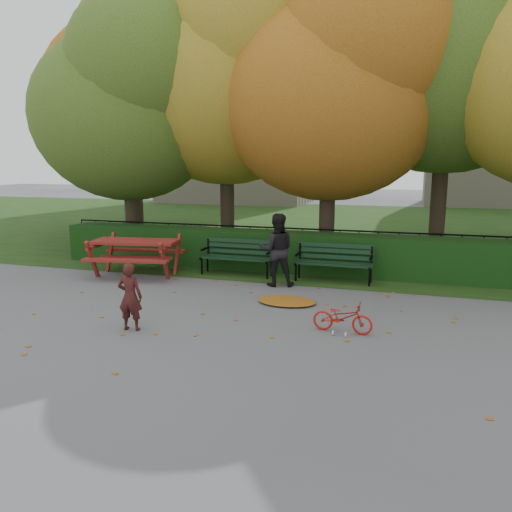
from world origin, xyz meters
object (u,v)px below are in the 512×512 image
(tree_f, at_px, (137,81))
(adult, at_px, (277,250))
(tree_d, at_px, (465,38))
(child, at_px, (130,297))
(tree_c, at_px, (342,82))
(tree_a, at_px, (132,101))
(bench_right, at_px, (334,260))
(picnic_table, at_px, (136,248))
(bicycle, at_px, (343,317))
(bench_left, at_px, (238,254))
(tree_b, at_px, (234,71))

(tree_f, relative_size, adult, 5.57)
(tree_d, xyz_separation_m, child, (-5.50, -8.01, -5.41))
(tree_d, relative_size, tree_f, 1.04)
(tree_d, relative_size, child, 8.35)
(tree_c, bearing_deg, tree_a, -176.35)
(bench_right, height_order, adult, adult)
(child, xyz_separation_m, adult, (1.54, 3.68, 0.25))
(tree_c, relative_size, child, 6.97)
(tree_c, bearing_deg, adult, -106.57)
(tree_c, height_order, adult, tree_c)
(tree_a, relative_size, picnic_table, 3.24)
(adult, bearing_deg, tree_d, -148.54)
(picnic_table, bearing_deg, tree_d, 20.63)
(bench_right, distance_m, bicycle, 3.63)
(tree_f, relative_size, picnic_table, 3.98)
(bench_left, bearing_deg, tree_b, 110.58)
(tree_f, height_order, bench_right, tree_f)
(tree_a, xyz_separation_m, child, (3.57, -6.36, -3.95))
(tree_a, distance_m, tree_d, 9.33)
(tree_f, distance_m, adult, 10.66)
(child, xyz_separation_m, bicycle, (3.40, 0.92, -0.31))
(tree_b, distance_m, tree_c, 3.42)
(tree_a, bearing_deg, bench_right, -16.61)
(tree_f, xyz_separation_m, adult, (7.06, -6.34, -4.87))
(tree_a, height_order, picnic_table, tree_a)
(tree_c, bearing_deg, picnic_table, -145.64)
(tree_b, xyz_separation_m, bicycle, (4.23, -6.60, -5.14))
(picnic_table, relative_size, adult, 1.40)
(bench_left, xyz_separation_m, picnic_table, (-2.37, -0.82, 0.17))
(bench_right, xyz_separation_m, adult, (-1.18, -0.80, 0.30))
(tree_c, bearing_deg, bicycle, -80.75)
(tree_a, height_order, tree_f, tree_f)
(tree_a, height_order, bench_right, tree_a)
(bench_left, relative_size, adult, 1.09)
(tree_a, distance_m, bicycle, 9.81)
(picnic_table, distance_m, child, 4.20)
(tree_d, bearing_deg, bicycle, -106.49)
(tree_b, distance_m, tree_f, 5.32)
(child, bearing_deg, bench_right, -127.55)
(tree_d, height_order, picnic_table, tree_d)
(picnic_table, bearing_deg, tree_c, 25.05)
(tree_b, xyz_separation_m, picnic_table, (-1.23, -3.86, -4.71))
(tree_c, relative_size, adult, 4.85)
(picnic_table, distance_m, adult, 3.60)
(adult, bearing_deg, child, 51.16)
(tree_d, height_order, bicycle, tree_d)
(tree_c, height_order, child, tree_c)
(tree_b, xyz_separation_m, bench_right, (3.54, -3.04, -4.88))
(tree_a, distance_m, child, 8.29)
(tree_c, height_order, bicycle, tree_c)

